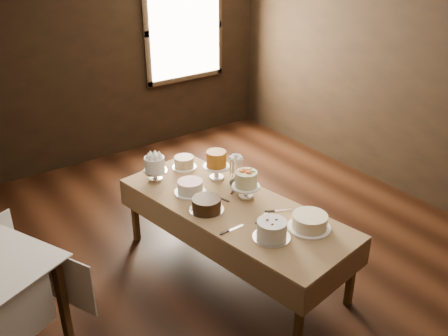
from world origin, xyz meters
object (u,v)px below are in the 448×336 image
cake_server_a (265,215)px  cake_server_c (215,196)px  flower_vase (236,181)px  cake_swirl (272,230)px  cake_flowers (246,186)px  cake_server_e (236,228)px  cake_caramel (216,166)px  cake_chocolate (206,205)px  cake_meringue (155,169)px  cake_cream (310,222)px  cake_server_b (283,210)px  cake_speckled (184,163)px  cake_server_d (237,186)px  cake_lattice (190,188)px  display_table (233,211)px

cake_server_a → cake_server_c: 0.54m
flower_vase → cake_swirl: bearing=-107.9°
cake_flowers → cake_server_e: bearing=-136.4°
cake_caramel → flower_vase: bearing=-80.4°
cake_swirl → cake_chocolate: bearing=106.1°
cake_meringue → cake_cream: (0.62, -1.49, -0.05)m
cake_swirl → cake_server_e: size_ratio=1.27×
cake_chocolate → cake_server_c: (0.20, 0.16, -0.05)m
cake_caramel → flower_vase: cake_caramel is taller
cake_server_e → cake_server_b: bearing=-3.4°
cake_caramel → cake_server_a: bearing=-93.8°
cake_flowers → cake_server_b: bearing=-72.5°
cake_speckled → cake_cream: size_ratio=0.68×
cake_chocolate → cake_server_a: cake_chocolate is taller
cake_swirl → cake_server_a: cake_swirl is taller
cake_caramel → flower_vase: 0.27m
cake_chocolate → cake_flowers: cake_flowers is taller
cake_server_d → flower_vase: flower_vase is taller
cake_server_a → cake_server_d: (0.11, 0.55, 0.00)m
cake_lattice → cake_server_a: bearing=-66.1°
cake_meringue → cake_swirl: size_ratio=0.84×
cake_cream → cake_server_a: size_ratio=1.53×
cake_meringue → cake_chocolate: (0.08, -0.77, -0.06)m
cake_meringue → cake_server_d: cake_meringue is taller
cake_chocolate → cake_server_d: size_ratio=1.31×
cake_server_e → cake_cream: bearing=-36.9°
flower_vase → cake_flowers: bearing=-100.1°
cake_chocolate → cake_server_d: bearing=22.2°
cake_speckled → cake_server_e: 1.22m
cake_speckled → cake_lattice: (-0.23, -0.48, -0.00)m
cake_lattice → cake_flowers: bearing=-44.2°
cake_cream → cake_server_a: cake_cream is taller
cake_server_c → flower_vase: (0.26, 0.03, 0.06)m
cake_server_d → flower_vase: 0.06m
cake_meringue → flower_vase: bearing=-46.6°
cake_caramel → display_table: bearing=-109.0°
cake_caramel → cake_swirl: bearing=-101.8°
cake_server_c → cake_server_e: (-0.16, -0.53, 0.00)m
cake_server_b → cake_speckled: bearing=128.2°
cake_server_b → cake_server_e: 0.50m
display_table → cake_server_a: cake_server_a is taller
cake_caramel → flower_vase: (0.04, -0.25, -0.07)m
cake_lattice → cake_server_c: size_ratio=1.35×
cake_speckled → cake_server_a: bearing=-85.9°
cake_cream → cake_server_d: (-0.05, 0.92, -0.06)m
cake_swirl → cake_caramel: bearing=78.2°
cake_lattice → cake_server_b: cake_lattice is taller
cake_flowers → cake_swirl: bearing=-110.3°
cake_speckled → cake_cream: bearing=-80.7°
cake_server_b → cake_cream: bearing=-65.7°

